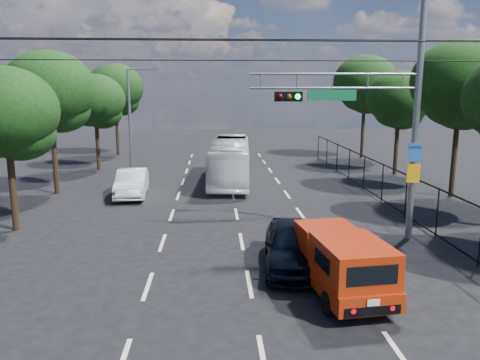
{
  "coord_description": "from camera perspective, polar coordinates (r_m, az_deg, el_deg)",
  "views": [
    {
      "loc": [
        -1.0,
        -9.07,
        5.68
      ],
      "look_at": [
        -0.17,
        5.86,
        2.8
      ],
      "focal_mm": 35.0,
      "sensor_mm": 36.0,
      "label": 1
    }
  ],
  "objects": [
    {
      "name": "ground",
      "position": [
        10.74,
        2.84,
        -21.02
      ],
      "size": [
        120.0,
        120.0,
        0.0
      ],
      "primitive_type": "plane",
      "color": "black",
      "rests_on": "ground"
    },
    {
      "name": "lane_markings",
      "position": [
        23.77,
        -0.67,
        -2.91
      ],
      "size": [
        6.12,
        38.0,
        0.01
      ],
      "color": "beige",
      "rests_on": "ground"
    },
    {
      "name": "signal_mast",
      "position": [
        18.18,
        17.28,
        9.04
      ],
      "size": [
        6.43,
        0.39,
        9.5
      ],
      "color": "slate",
      "rests_on": "ground"
    },
    {
      "name": "streetlight_left",
      "position": [
        31.57,
        -12.99,
        7.47
      ],
      "size": [
        2.09,
        0.22,
        7.08
      ],
      "color": "slate",
      "rests_on": "ground"
    },
    {
      "name": "utility_wires",
      "position": [
        17.99,
        0.03,
        15.86
      ],
      "size": [
        22.0,
        5.04,
        0.74
      ],
      "color": "black",
      "rests_on": "ground"
    },
    {
      "name": "fence_right",
      "position": [
        23.38,
        18.49,
        -1.14
      ],
      "size": [
        0.06,
        34.03,
        2.0
      ],
      "color": "black",
      "rests_on": "ground"
    },
    {
      "name": "tree_right_c",
      "position": [
        27.29,
        25.26,
        9.99
      ],
      "size": [
        5.1,
        5.1,
        8.29
      ],
      "color": "black",
      "rests_on": "ground"
    },
    {
      "name": "tree_right_d",
      "position": [
        33.49,
        18.84,
        8.91
      ],
      "size": [
        4.32,
        4.32,
        7.02
      ],
      "color": "black",
      "rests_on": "ground"
    },
    {
      "name": "tree_right_e",
      "position": [
        41.07,
        15.0,
        10.89
      ],
      "size": [
        5.28,
        5.28,
        8.58
      ],
      "color": "black",
      "rests_on": "ground"
    },
    {
      "name": "tree_left_b",
      "position": [
        20.8,
        -26.53,
        6.75
      ],
      "size": [
        4.08,
        4.08,
        6.63
      ],
      "color": "black",
      "rests_on": "ground"
    },
    {
      "name": "tree_left_c",
      "position": [
        27.53,
        -22.09,
        9.52
      ],
      "size": [
        4.8,
        4.8,
        7.8
      ],
      "color": "black",
      "rests_on": "ground"
    },
    {
      "name": "tree_left_d",
      "position": [
        35.12,
        -17.18,
        8.85
      ],
      "size": [
        4.2,
        4.2,
        6.83
      ],
      "color": "black",
      "rests_on": "ground"
    },
    {
      "name": "tree_left_e",
      "position": [
        42.96,
        -14.94,
        10.34
      ],
      "size": [
        4.92,
        4.92,
        7.99
      ],
      "color": "black",
      "rests_on": "ground"
    },
    {
      "name": "red_pickup",
      "position": [
        13.74,
        12.0,
        -9.52
      ],
      "size": [
        2.24,
        4.89,
        1.76
      ],
      "color": "black",
      "rests_on": "ground"
    },
    {
      "name": "navy_hatchback",
      "position": [
        15.38,
        6.38,
        -7.87
      ],
      "size": [
        2.24,
        4.56,
        1.5
      ],
      "primitive_type": "imported",
      "rotation": [
        0.0,
        0.0,
        -0.11
      ],
      "color": "black",
      "rests_on": "ground"
    },
    {
      "name": "white_bus",
      "position": [
        29.18,
        -1.21,
        2.38
      ],
      "size": [
        2.9,
        9.87,
        2.72
      ],
      "primitive_type": "imported",
      "rotation": [
        0.0,
        0.0,
        -0.06
      ],
      "color": "silver",
      "rests_on": "ground"
    },
    {
      "name": "white_van",
      "position": [
        26.07,
        -13.05,
        -0.34
      ],
      "size": [
        1.84,
        4.5,
        1.45
      ],
      "primitive_type": "imported",
      "rotation": [
        0.0,
        0.0,
        0.07
      ],
      "color": "silver",
      "rests_on": "ground"
    }
  ]
}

